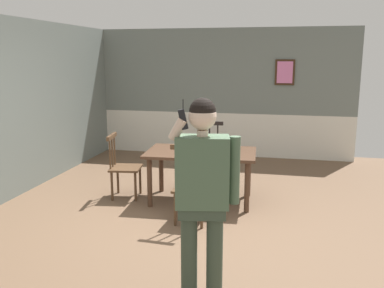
{
  "coord_description": "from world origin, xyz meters",
  "views": [
    {
      "loc": [
        1.27,
        -4.86,
        2.05
      ],
      "look_at": [
        0.38,
        -0.89,
        1.2
      ],
      "focal_mm": 39.19,
      "sensor_mm": 36.0,
      "label": 1
    }
  ],
  "objects": [
    {
      "name": "room_back_partition",
      "position": [
        0.0,
        3.8,
        1.26
      ],
      "size": [
        5.31,
        0.17,
        2.62
      ],
      "color": "slate",
      "rests_on": "ground_plane"
    },
    {
      "name": "person_figure",
      "position": [
        0.64,
        -1.62,
        1.01
      ],
      "size": [
        0.58,
        0.32,
        1.74
      ],
      "rotation": [
        0.0,
        0.0,
        3.33
      ],
      "color": "#3A493A",
      "rests_on": "ground_plane"
    },
    {
      "name": "chair_near_window",
      "position": [
        0.18,
        -0.02,
        0.48
      ],
      "size": [
        0.45,
        0.45,
        1.03
      ],
      "rotation": [
        0.0,
        0.0,
        -0.06
      ],
      "color": "#513823",
      "rests_on": "ground_plane"
    },
    {
      "name": "ground_plane",
      "position": [
        0.0,
        0.0,
        0.0
      ],
      "size": [
        8.34,
        8.34,
        0.0
      ],
      "primitive_type": "plane",
      "color": "brown"
    },
    {
      "name": "chair_by_doorway",
      "position": [
        -1.02,
        0.74,
        0.47
      ],
      "size": [
        0.49,
        0.49,
        0.95
      ],
      "rotation": [
        0.0,
        0.0,
        4.86
      ],
      "color": "#513823",
      "rests_on": "ground_plane"
    },
    {
      "name": "chair_at_table_head",
      "position": [
        0.08,
        1.65,
        0.47
      ],
      "size": [
        0.48,
        0.48,
        1.02
      ],
      "rotation": [
        0.0,
        0.0,
        3.21
      ],
      "color": "black",
      "rests_on": "ground_plane"
    },
    {
      "name": "dining_table",
      "position": [
        0.13,
        0.81,
        0.64
      ],
      "size": [
        1.59,
        0.98,
        0.74
      ],
      "rotation": [
        0.0,
        0.0,
        0.06
      ],
      "color": "#4C3323",
      "rests_on": "ground_plane"
    }
  ]
}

